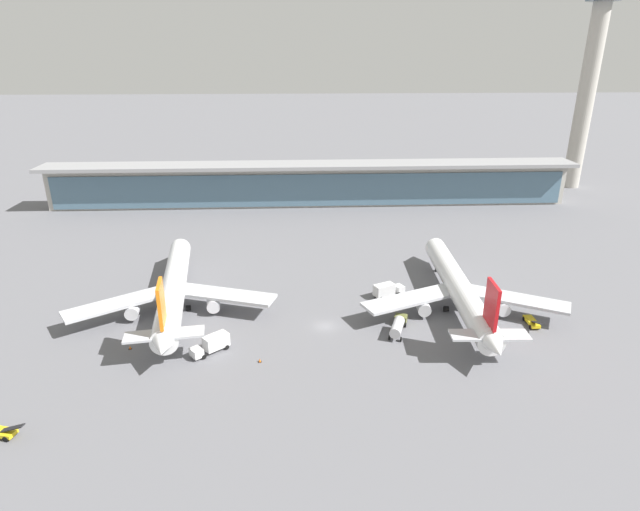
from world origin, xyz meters
name	(u,v)px	position (x,y,z in m)	size (l,w,h in m)	color
ground_plane	(325,326)	(0.00, 0.00, 0.00)	(1200.00, 1200.00, 0.00)	slate
airliner_left_stand	(174,289)	(-31.53, 9.18, 4.66)	(42.40, 55.58, 14.81)	white
airliner_centre_stand	(459,288)	(28.69, 6.33, 4.66)	(42.76, 55.62, 14.81)	white
service_truck_near_nose_white	(387,290)	(14.59, 12.73, 1.69)	(7.58, 5.21, 3.10)	silver
service_truck_under_wing_olive	(398,325)	(13.97, -3.44, 1.71)	(5.07, 8.85, 2.95)	olive
service_truck_mid_apron_yellow	(532,322)	(41.43, -1.78, 0.81)	(2.04, 6.84, 2.70)	yellow
service_truck_by_tail_white	(212,344)	(-21.11, -8.45, 1.69)	(7.10, 6.41, 3.10)	silver
service_truck_on_taxiway_yellow	(1,432)	(-48.12, -29.57, 0.81)	(6.92, 3.05, 2.70)	yellow
terminal_building	(311,183)	(0.00, 87.82, 7.87)	(183.60, 12.80, 15.20)	#B2ADA3
control_tower	(590,73)	(105.82, 109.38, 43.60)	(12.00, 12.00, 80.26)	#B2ADA3
safety_cone_alpha	(130,347)	(-36.54, -6.79, 0.32)	(0.62, 0.62, 0.70)	orange
safety_cone_bravo	(260,360)	(-12.34, -12.29, 0.32)	(0.62, 0.62, 0.70)	orange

